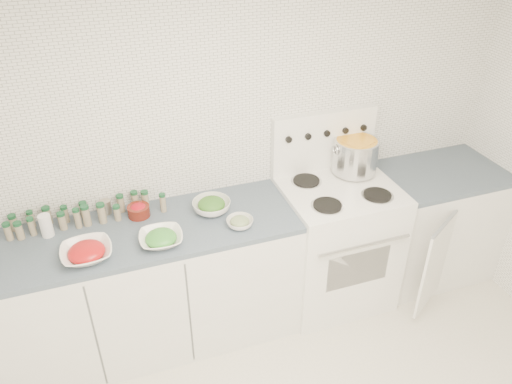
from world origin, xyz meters
name	(u,v)px	position (x,y,z in m)	size (l,w,h in m)	color
room_walls	(387,224)	(0.00, 0.00, 1.56)	(3.54, 3.04, 2.52)	white
counter_left	(152,286)	(-0.82, 1.19, 0.45)	(1.85, 0.62, 0.90)	white
stove	(335,240)	(0.48, 1.19, 0.50)	(0.76, 0.70, 1.36)	white
counter_right	(431,223)	(1.30, 1.19, 0.45)	(0.89, 0.83, 0.90)	white
stock_pot	(355,154)	(0.66, 1.34, 1.07)	(0.33, 0.31, 0.24)	silver
bowl_tomato	(87,252)	(-1.16, 1.03, 0.94)	(0.29, 0.29, 0.09)	white
bowl_snowpea	(161,238)	(-0.75, 1.03, 0.94)	(0.27, 0.27, 0.08)	white
bowl_broccoli	(212,206)	(-0.39, 1.25, 0.94)	(0.32, 0.32, 0.10)	white
bowl_zucchini	(240,222)	(-0.27, 1.04, 0.93)	(0.18, 0.18, 0.07)	white
bowl_pepper	(139,210)	(-0.83, 1.35, 0.94)	(0.14, 0.14, 0.08)	#58180F
salt_canister	(46,226)	(-1.36, 1.32, 0.97)	(0.07, 0.07, 0.14)	white
tin_can	(106,207)	(-1.02, 1.45, 0.95)	(0.07, 0.07, 0.09)	gray
spice_cluster	(79,214)	(-1.17, 1.40, 0.96)	(0.94, 0.15, 0.14)	gray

